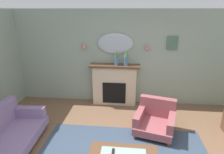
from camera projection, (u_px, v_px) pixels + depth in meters
The scene contains 11 objects.
wall_back at pixel (128, 58), 5.41m from camera, with size 7.28×0.10×2.61m, color #93A393.
fireplace at pixel (115, 85), 5.48m from camera, with size 1.36×0.36×1.16m.
mantel_vase_left at pixel (116, 58), 5.19m from camera, with size 0.10×0.10×0.37m.
mantel_vase_centre at pixel (126, 58), 5.17m from camera, with size 0.11×0.11×0.39m.
wall_mirror at pixel (115, 44), 5.24m from camera, with size 0.96×0.06×0.56m, color #B2BCC6.
wall_sconce_left at pixel (84, 45), 5.29m from camera, with size 0.14×0.14×0.14m, color #D17066.
wall_sconce_right at pixel (147, 46), 5.13m from camera, with size 0.14×0.14×0.14m, color #D17066.
framed_picture at pixel (172, 43), 5.09m from camera, with size 0.28×0.03×0.36m, color #4C6B56.
tv_remote at pixel (113, 152), 3.07m from camera, with size 0.04×0.16×0.02m, color black.
floral_couch at pixel (4, 136), 3.68m from camera, with size 0.94×1.75×0.76m.
armchair_near_fireplace at pixel (155, 119), 4.28m from camera, with size 0.98×1.00×0.71m.
Camera 1 is at (0.09, -2.45, 2.58)m, focal length 31.25 mm.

